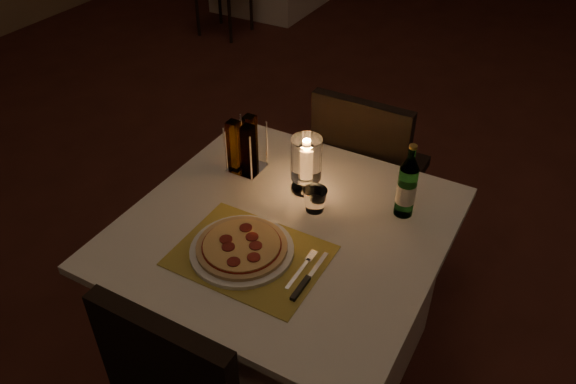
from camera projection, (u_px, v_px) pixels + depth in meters
The scene contains 12 objects.
floor at pixel (381, 257), 2.78m from camera, with size 8.00×10.00×0.02m, color #4B2018.
main_table at pixel (285, 300), 2.05m from camera, with size 1.00×1.00×0.74m.
chair_far at pixel (366, 164), 2.44m from camera, with size 0.42×0.42×0.90m.
placemat at pixel (250, 256), 1.71m from camera, with size 0.45×0.34×0.00m, color gold.
plate at pixel (242, 250), 1.72m from camera, with size 0.32×0.32×0.01m, color white.
pizza at pixel (242, 246), 1.71m from camera, with size 0.28×0.28×0.02m.
fork at pixel (303, 266), 1.67m from camera, with size 0.02×0.18×0.00m.
knife at pixel (304, 283), 1.61m from camera, with size 0.02×0.22×0.01m.
tumbler at pixel (315, 200), 1.87m from camera, with size 0.08×0.08×0.08m, color white, non-canonical shape.
water_bottle at pixel (407, 187), 1.81m from camera, with size 0.06×0.06×0.27m.
hurricane_candle at pixel (306, 160), 1.91m from camera, with size 0.11×0.11×0.21m.
cruet_caddy at pixel (245, 148), 2.02m from camera, with size 0.12×0.12×0.21m.
Camera 1 is at (0.58, -1.98, 1.94)m, focal length 35.00 mm.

